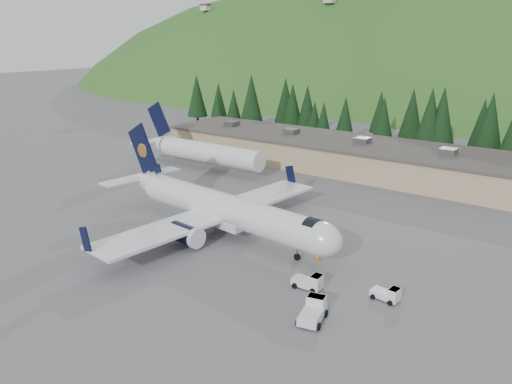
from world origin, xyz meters
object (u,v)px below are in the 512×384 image
(airliner, at_px, (221,208))
(baggage_tug_a, at_px, (310,282))
(second_airliner, at_px, (198,150))
(baggage_tug_b, at_px, (388,294))
(baggage_tug_c, at_px, (313,311))
(ramp_worker, at_px, (318,255))
(terminal_building, at_px, (336,153))

(airliner, relative_size, baggage_tug_a, 12.04)
(second_airliner, relative_size, baggage_tug_b, 10.14)
(baggage_tug_c, relative_size, ramp_worker, 2.12)
(baggage_tug_b, relative_size, terminal_building, 0.04)
(baggage_tug_a, xyz_separation_m, terminal_building, (-20.20, 43.83, 1.92))
(baggage_tug_a, height_order, baggage_tug_b, baggage_tug_a)
(baggage_tug_a, distance_m, baggage_tug_b, 7.31)
(baggage_tug_a, distance_m, terminal_building, 48.29)
(terminal_building, relative_size, ramp_worker, 40.93)
(second_airliner, bearing_deg, baggage_tug_c, -36.89)
(airliner, height_order, terminal_building, airliner)
(airliner, relative_size, baggage_tug_c, 9.82)
(airliner, bearing_deg, baggage_tug_b, -3.10)
(second_airliner, relative_size, ramp_worker, 15.85)
(airliner, relative_size, terminal_building, 0.51)
(second_airliner, bearing_deg, terminal_building, 38.78)
(baggage_tug_b, bearing_deg, second_airliner, 156.29)
(airliner, distance_m, ramp_worker, 14.18)
(baggage_tug_b, relative_size, ramp_worker, 1.56)
(baggage_tug_a, height_order, baggage_tug_c, baggage_tug_c)
(second_airliner, relative_size, baggage_tug_c, 7.47)
(terminal_building, bearing_deg, second_airliner, -141.22)
(baggage_tug_a, bearing_deg, baggage_tug_c, -59.55)
(airliner, bearing_deg, baggage_tug_a, -14.28)
(baggage_tug_a, bearing_deg, baggage_tug_b, 15.16)
(second_airliner, distance_m, baggage_tug_a, 48.89)
(airliner, relative_size, baggage_tug_b, 13.33)
(airliner, relative_size, second_airliner, 1.31)
(baggage_tug_b, bearing_deg, baggage_tug_c, -114.97)
(baggage_tug_a, relative_size, baggage_tug_b, 1.11)
(terminal_building, bearing_deg, baggage_tug_c, -64.35)
(terminal_building, height_order, ramp_worker, terminal_building)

